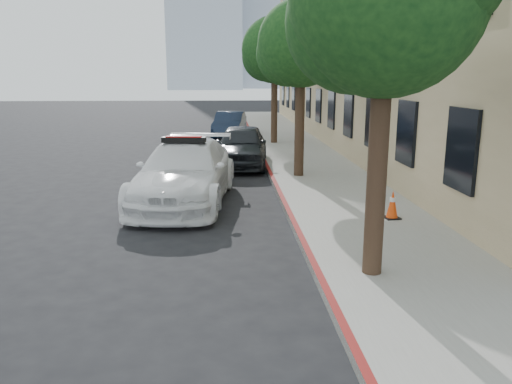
{
  "coord_description": "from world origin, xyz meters",
  "views": [
    {
      "loc": [
        0.61,
        -9.29,
        3.17
      ],
      "look_at": [
        1.19,
        0.07,
        1.0
      ],
      "focal_mm": 35.0,
      "sensor_mm": 36.0,
      "label": 1
    }
  ],
  "objects": [
    {
      "name": "parked_car_far",
      "position": [
        0.86,
        17.53,
        0.67
      ],
      "size": [
        1.98,
        4.25,
        1.35
      ],
      "primitive_type": "imported",
      "rotation": [
        0.0,
        0.0,
        -0.14
      ],
      "color": "#141E32",
      "rests_on": "ground"
    },
    {
      "name": "ground",
      "position": [
        0.0,
        0.0,
        0.0
      ],
      "size": [
        120.0,
        120.0,
        0.0
      ],
      "primitive_type": "plane",
      "color": "black",
      "rests_on": "ground"
    },
    {
      "name": "tower_right",
      "position": [
        9.0,
        135.0,
        22.0
      ],
      "size": [
        14.0,
        14.0,
        44.0
      ],
      "primitive_type": "cube",
      "color": "#9EA8B7",
      "rests_on": "ground"
    },
    {
      "name": "curb_strip",
      "position": [
        2.06,
        10.0,
        0.07
      ],
      "size": [
        0.12,
        50.0,
        0.15
      ],
      "primitive_type": "cube",
      "color": "maroon",
      "rests_on": "ground"
    },
    {
      "name": "police_car",
      "position": [
        -0.43,
        3.34,
        0.78
      ],
      "size": [
        2.78,
        5.59,
        1.71
      ],
      "rotation": [
        0.0,
        0.0,
        -0.11
      ],
      "color": "white",
      "rests_on": "ground"
    },
    {
      "name": "tree_mid",
      "position": [
        2.93,
        5.99,
        4.16
      ],
      "size": [
        2.77,
        2.64,
        5.43
      ],
      "color": "black",
      "rests_on": "sidewalk"
    },
    {
      "name": "building",
      "position": [
        9.2,
        15.0,
        5.0
      ],
      "size": [
        8.0,
        36.0,
        10.0
      ],
      "primitive_type": "cube",
      "color": "tan",
      "rests_on": "ground"
    },
    {
      "name": "parked_car_mid",
      "position": [
        1.2,
        8.57,
        0.75
      ],
      "size": [
        2.15,
        4.52,
        1.49
      ],
      "primitive_type": "imported",
      "rotation": [
        0.0,
        0.0,
        -0.09
      ],
      "color": "black",
      "rests_on": "ground"
    },
    {
      "name": "traffic_cone",
      "position": [
        4.23,
        1.01,
        0.46
      ],
      "size": [
        0.37,
        0.37,
        0.62
      ],
      "rotation": [
        0.0,
        0.0,
        0.13
      ],
      "color": "black",
      "rests_on": "sidewalk"
    },
    {
      "name": "sidewalk",
      "position": [
        3.6,
        10.0,
        0.07
      ],
      "size": [
        3.2,
        50.0,
        0.15
      ],
      "primitive_type": "cube",
      "color": "gray",
      "rests_on": "ground"
    },
    {
      "name": "tree_far",
      "position": [
        2.93,
        13.99,
        4.39
      ],
      "size": [
        3.1,
        3.0,
        5.81
      ],
      "color": "black",
      "rests_on": "sidewalk"
    }
  ]
}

